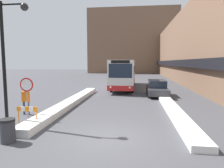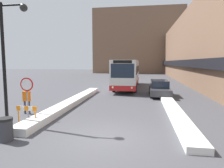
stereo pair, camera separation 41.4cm
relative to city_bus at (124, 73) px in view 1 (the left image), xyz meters
The scene contains 12 objects.
ground_plane 16.80m from the city_bus, 89.10° to the right, with size 160.00×160.00×0.00m, color #47474C.
building_row_right 13.05m from the city_bus, 35.50° to the left, with size 5.50×60.00×10.68m.
building_backdrop_far 37.34m from the city_bus, 89.59° to the left, with size 26.00×8.00×18.64m.
snow_bank_left 11.09m from the city_bus, 107.71° to the right, with size 0.90×13.60×0.37m.
snow_bank_right 12.90m from the city_bus, 72.42° to the right, with size 0.90×11.28×0.29m.
city_bus is the anchor object (origin of this frame).
parked_car_front 6.59m from the city_bus, 57.80° to the right, with size 1.82×4.59×1.47m.
stop_sign 15.22m from the city_bus, 106.99° to the right, with size 0.76×0.08×2.32m.
street_lamp 16.45m from the city_bus, 106.45° to the right, with size 1.46×0.36×6.02m.
pedestrian 14.53m from the city_bus, 110.62° to the right, with size 0.53×0.22×1.62m.
trash_bin 18.07m from the city_bus, 101.21° to the right, with size 0.59×0.59×0.95m.
construction_barricade 16.03m from the city_bus, 104.21° to the right, with size 1.10×0.06×0.94m.
Camera 1 is at (1.23, -8.02, 3.15)m, focal length 32.00 mm.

